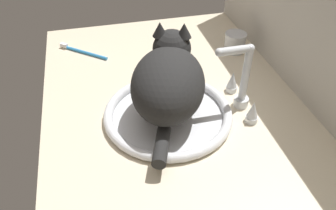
% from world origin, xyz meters
% --- Properties ---
extents(countertop, '(1.22, 0.70, 0.03)m').
position_xyz_m(countertop, '(0.00, 0.00, 0.01)').
color(countertop, beige).
rests_on(countertop, ground).
extents(backsplash_wall, '(1.22, 0.02, 0.40)m').
position_xyz_m(backsplash_wall, '(0.00, 0.36, 0.20)').
color(backsplash_wall, beige).
rests_on(backsplash_wall, ground).
extents(sink_basin, '(0.33, 0.33, 0.02)m').
position_xyz_m(sink_basin, '(-0.04, -0.03, 0.04)').
color(sink_basin, white).
rests_on(sink_basin, countertop).
extents(faucet, '(0.17, 0.11, 0.19)m').
position_xyz_m(faucet, '(-0.04, 0.17, 0.10)').
color(faucet, silver).
rests_on(faucet, countertop).
extents(cat, '(0.34, 0.25, 0.19)m').
position_xyz_m(cat, '(-0.06, -0.02, 0.14)').
color(cat, black).
rests_on(cat, sink_basin).
extents(metal_jar, '(0.07, 0.07, 0.06)m').
position_xyz_m(metal_jar, '(-0.32, 0.27, 0.06)').
color(metal_jar, '#B2B5BA').
rests_on(metal_jar, countertop).
extents(toothbrush, '(0.13, 0.15, 0.02)m').
position_xyz_m(toothbrush, '(-0.42, -0.23, 0.04)').
color(toothbrush, '#338CD1').
rests_on(toothbrush, countertop).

